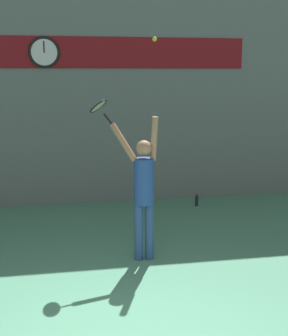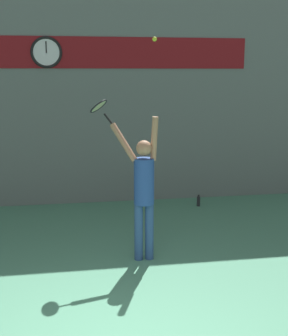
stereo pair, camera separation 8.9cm
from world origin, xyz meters
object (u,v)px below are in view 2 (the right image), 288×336
at_px(water_bottle, 198,201).
at_px(tennis_ball, 155,39).
at_px(scoreboard_clock, 46,52).
at_px(tennis_racket, 99,107).
at_px(tennis_player, 144,187).

bearing_deg(water_bottle, tennis_ball, -119.10).
relative_size(tennis_ball, water_bottle, 0.26).
bearing_deg(scoreboard_clock, tennis_racket, -74.14).
relative_size(tennis_player, water_bottle, 8.80).
distance_m(scoreboard_clock, water_bottle, 4.44).
bearing_deg(tennis_ball, scoreboard_clock, 115.74).
height_order(tennis_racket, tennis_ball, tennis_ball).
height_order(scoreboard_clock, water_bottle, scoreboard_clock).
height_order(tennis_player, water_bottle, tennis_player).
xyz_separation_m(tennis_racket, tennis_ball, (0.77, -0.37, 0.97)).
bearing_deg(tennis_player, water_bottle, 58.21).
height_order(scoreboard_clock, tennis_player, scoreboard_clock).
xyz_separation_m(tennis_player, water_bottle, (1.65, 2.66, -1.03)).
relative_size(scoreboard_clock, tennis_racket, 1.63).
bearing_deg(scoreboard_clock, water_bottle, -11.73).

